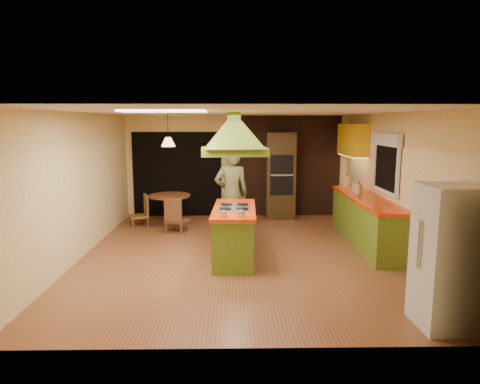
{
  "coord_description": "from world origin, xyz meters",
  "views": [
    {
      "loc": [
        -0.11,
        -7.38,
        2.32
      ],
      "look_at": [
        0.01,
        -0.16,
        1.15
      ],
      "focal_mm": 32.0,
      "sensor_mm": 36.0,
      "label": 1
    }
  ],
  "objects_px": {
    "kitchen_island": "(234,233)",
    "dining_table": "(170,204)",
    "canister_large": "(347,182)",
    "refrigerator": "(450,257)",
    "wall_oven": "(280,176)",
    "man": "(231,194)"
  },
  "relations": [
    {
      "from": "kitchen_island",
      "to": "dining_table",
      "type": "xyz_separation_m",
      "value": [
        -1.46,
        2.5,
        0.04
      ]
    },
    {
      "from": "kitchen_island",
      "to": "dining_table",
      "type": "bearing_deg",
      "value": 122.26
    },
    {
      "from": "dining_table",
      "to": "canister_large",
      "type": "height_order",
      "value": "canister_large"
    },
    {
      "from": "dining_table",
      "to": "canister_large",
      "type": "distance_m",
      "value": 4.01
    },
    {
      "from": "refrigerator",
      "to": "wall_oven",
      "type": "distance_m",
      "value": 5.87
    },
    {
      "from": "wall_oven",
      "to": "man",
      "type": "bearing_deg",
      "value": -120.24
    },
    {
      "from": "man",
      "to": "refrigerator",
      "type": "bearing_deg",
      "value": 114.9
    },
    {
      "from": "refrigerator",
      "to": "kitchen_island",
      "type": "bearing_deg",
      "value": 131.94
    },
    {
      "from": "man",
      "to": "dining_table",
      "type": "distance_m",
      "value": 1.94
    },
    {
      "from": "kitchen_island",
      "to": "refrigerator",
      "type": "distance_m",
      "value": 3.52
    },
    {
      "from": "dining_table",
      "to": "canister_large",
      "type": "relative_size",
      "value": 3.99
    },
    {
      "from": "refrigerator",
      "to": "dining_table",
      "type": "relative_size",
      "value": 1.76
    },
    {
      "from": "canister_large",
      "to": "dining_table",
      "type": "bearing_deg",
      "value": 175.41
    },
    {
      "from": "refrigerator",
      "to": "canister_large",
      "type": "height_order",
      "value": "refrigerator"
    },
    {
      "from": "man",
      "to": "canister_large",
      "type": "relative_size",
      "value": 7.88
    },
    {
      "from": "kitchen_island",
      "to": "canister_large",
      "type": "bearing_deg",
      "value": 43.07
    },
    {
      "from": "refrigerator",
      "to": "canister_large",
      "type": "bearing_deg",
      "value": 87.19
    },
    {
      "from": "wall_oven",
      "to": "dining_table",
      "type": "relative_size",
      "value": 2.24
    },
    {
      "from": "dining_table",
      "to": "refrigerator",
      "type": "bearing_deg",
      "value": -52.13
    },
    {
      "from": "wall_oven",
      "to": "dining_table",
      "type": "distance_m",
      "value": 2.75
    },
    {
      "from": "refrigerator",
      "to": "canister_large",
      "type": "relative_size",
      "value": 7.04
    },
    {
      "from": "wall_oven",
      "to": "canister_large",
      "type": "xyz_separation_m",
      "value": [
        1.35,
        -1.02,
        -0.01
      ]
    }
  ]
}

